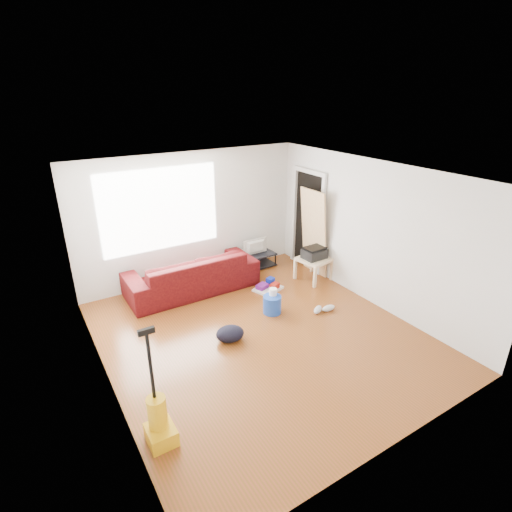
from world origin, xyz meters
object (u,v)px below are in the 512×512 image
side_table (314,261)px  cleaning_tray (268,287)px  backpack (230,340)px  tv_stand (257,260)px  bucket (272,312)px  sofa (193,290)px  vacuum (159,421)px

side_table → cleaning_tray: size_ratio=1.10×
backpack → tv_stand: bearing=62.7°
cleaning_tray → bucket: bearing=-119.0°
sofa → side_table: side_table is taller
tv_stand → cleaning_tray: bearing=-112.1°
bucket → backpack: 1.06m
bucket → cleaning_tray: size_ratio=0.52×
vacuum → tv_stand: bearing=45.4°
backpack → sofa: bearing=97.5°
cleaning_tray → backpack: (-1.41, -1.08, -0.05)m
sofa → cleaning_tray: sofa is taller
sofa → side_table: size_ratio=3.72×
tv_stand → bucket: tv_stand is taller
tv_stand → vacuum: vacuum is taller
sofa → backpack: sofa is taller
side_table → backpack: side_table is taller
bucket → cleaning_tray: (0.41, 0.74, 0.05)m
cleaning_tray → backpack: 1.78m
sofa → side_table: 2.42m
tv_stand → backpack: tv_stand is taller
backpack → cleaning_tray: bearing=50.5°
tv_stand → vacuum: 4.69m
side_table → backpack: 2.64m
sofa → vacuum: vacuum is taller
side_table → vacuum: bearing=-150.7°
sofa → bucket: sofa is taller
tv_stand → bucket: 1.91m
sofa → vacuum: bearing=60.8°
tv_stand → cleaning_tray: size_ratio=1.33×
vacuum → cleaning_tray: bearing=38.5°
sofa → tv_stand: bearing=-170.4°
tv_stand → vacuum: bearing=-137.1°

